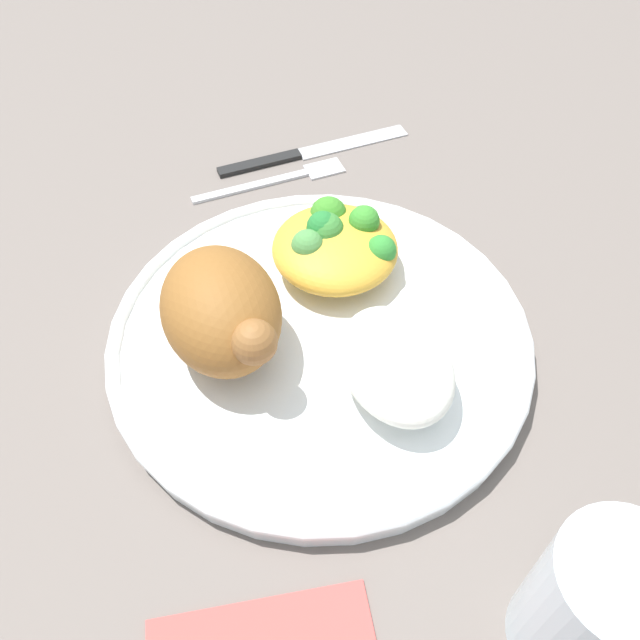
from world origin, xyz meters
The scene contains 8 objects.
ground_plane centered at (0.00, 0.00, 0.00)m, with size 2.00×2.00×0.00m, color #685E58.
plate centered at (0.00, 0.00, 0.01)m, with size 0.30×0.30×0.02m.
roasted_chicken centered at (-0.01, -0.06, 0.05)m, with size 0.11×0.08×0.07m.
rice_pile centered at (0.06, 0.03, 0.04)m, with size 0.10×0.07×0.04m, color white.
mac_cheese_with_broccoli centered at (-0.06, 0.03, 0.04)m, with size 0.09×0.09×0.04m.
fork centered at (-0.19, 0.03, 0.00)m, with size 0.02×0.14×0.01m.
knife centered at (-0.22, 0.05, 0.00)m, with size 0.02×0.19×0.01m.
water_glass centered at (0.23, 0.06, 0.05)m, with size 0.07×0.07×0.10m, color silver.
Camera 1 is at (0.28, -0.10, 0.38)m, focal length 37.09 mm.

